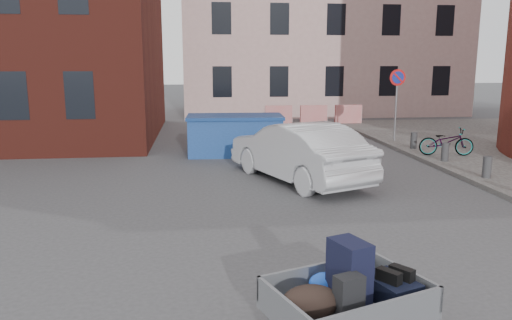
{
  "coord_description": "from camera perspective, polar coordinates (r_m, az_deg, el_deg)",
  "views": [
    {
      "loc": [
        -1.34,
        -8.29,
        3.05
      ],
      "look_at": [
        -0.18,
        1.49,
        1.1
      ],
      "focal_mm": 35.0,
      "sensor_mm": 36.0,
      "label": 1
    }
  ],
  "objects": [
    {
      "name": "bollards",
      "position": [
        14.06,
        24.89,
        -0.74
      ],
      "size": [
        0.22,
        9.02,
        0.55
      ],
      "color": "#3A3A3D",
      "rests_on": "sidewalk"
    },
    {
      "name": "silver_car",
      "position": [
        12.92,
        4.81,
        0.97
      ],
      "size": [
        3.24,
        4.91,
        1.53
      ],
      "primitive_type": "imported",
      "rotation": [
        0.0,
        0.0,
        3.53
      ],
      "color": "silver",
      "rests_on": "ground"
    },
    {
      "name": "barriers",
      "position": [
        24.07,
        6.62,
        5.06
      ],
      "size": [
        4.7,
        0.18,
        1.0
      ],
      "color": "red",
      "rests_on": "ground"
    },
    {
      "name": "dumpster",
      "position": [
        16.53,
        -2.42,
        2.89
      ],
      "size": [
        3.21,
        1.77,
        1.31
      ],
      "rotation": [
        0.0,
        0.0,
        -0.05
      ],
      "color": "navy",
      "rests_on": "ground"
    },
    {
      "name": "trailer",
      "position": [
        5.55,
        10.32,
        -15.13
      ],
      "size": [
        1.88,
        1.98,
        1.2
      ],
      "rotation": [
        0.0,
        0.0,
        0.35
      ],
      "color": "black",
      "rests_on": "ground"
    },
    {
      "name": "bicycle",
      "position": [
        16.86,
        20.92,
        1.97
      ],
      "size": [
        1.76,
        0.91,
        0.88
      ],
      "primitive_type": "imported",
      "rotation": [
        0.0,
        0.0,
        1.37
      ],
      "color": "black",
      "rests_on": "sidewalk"
    },
    {
      "name": "no_parking_sign",
      "position": [
        19.26,
        15.81,
        7.71
      ],
      "size": [
        0.6,
        0.09,
        2.65
      ],
      "color": "gray",
      "rests_on": "sidewalk"
    },
    {
      "name": "ground",
      "position": [
        8.93,
        2.32,
        -8.78
      ],
      "size": [
        120.0,
        120.0,
        0.0
      ],
      "primitive_type": "plane",
      "color": "#38383A",
      "rests_on": "ground"
    }
  ]
}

